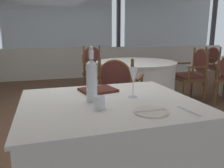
{
  "coord_description": "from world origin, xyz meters",
  "views": [
    {
      "loc": [
        -0.48,
        -2.78,
        1.21
      ],
      "look_at": [
        0.0,
        -1.22,
        0.85
      ],
      "focal_mm": 35.88,
      "sensor_mm": 36.0,
      "label": 1
    }
  ],
  "objects_px": {
    "wine_glass": "(133,76)",
    "dining_chair_0_1": "(95,67)",
    "water_tumbler": "(100,102)",
    "dining_chair_0_0": "(194,71)",
    "dining_chair_2_1": "(216,63)",
    "menu_book": "(98,90)",
    "side_plate": "(151,112)",
    "dining_chair_0_2": "(118,89)",
    "water_bottle": "(92,79)"
  },
  "relations": [
    {
      "from": "dining_chair_0_1",
      "to": "dining_chair_2_1",
      "type": "height_order",
      "value": "dining_chair_0_1"
    },
    {
      "from": "water_bottle",
      "to": "menu_book",
      "type": "relative_size",
      "value": 1.39
    },
    {
      "from": "dining_chair_0_1",
      "to": "water_tumbler",
      "type": "bearing_deg",
      "value": -37.85
    },
    {
      "from": "wine_glass",
      "to": "dining_chair_0_2",
      "type": "bearing_deg",
      "value": 76.84
    },
    {
      "from": "dining_chair_0_2",
      "to": "water_bottle",
      "type": "bearing_deg",
      "value": -172.33
    },
    {
      "from": "menu_book",
      "to": "dining_chair_0_1",
      "type": "distance_m",
      "value": 2.84
    },
    {
      "from": "water_tumbler",
      "to": "dining_chair_0_1",
      "type": "xyz_separation_m",
      "value": [
        0.7,
        3.19,
        -0.24
      ]
    },
    {
      "from": "dining_chair_2_1",
      "to": "menu_book",
      "type": "bearing_deg",
      "value": -51.07
    },
    {
      "from": "side_plate",
      "to": "dining_chair_0_0",
      "type": "height_order",
      "value": "dining_chair_0_0"
    },
    {
      "from": "side_plate",
      "to": "dining_chair_0_2",
      "type": "bearing_deg",
      "value": 78.92
    },
    {
      "from": "side_plate",
      "to": "water_bottle",
      "type": "distance_m",
      "value": 0.45
    },
    {
      "from": "water_bottle",
      "to": "water_tumbler",
      "type": "bearing_deg",
      "value": -86.21
    },
    {
      "from": "wine_glass",
      "to": "dining_chair_0_1",
      "type": "relative_size",
      "value": 0.22
    },
    {
      "from": "dining_chair_2_1",
      "to": "dining_chair_0_1",
      "type": "bearing_deg",
      "value": -91.72
    },
    {
      "from": "wine_glass",
      "to": "dining_chair_0_1",
      "type": "xyz_separation_m",
      "value": [
        0.4,
        3.01,
        -0.35
      ]
    },
    {
      "from": "side_plate",
      "to": "menu_book",
      "type": "relative_size",
      "value": 0.78
    },
    {
      "from": "dining_chair_0_0",
      "to": "dining_chair_0_1",
      "type": "height_order",
      "value": "dining_chair_0_1"
    },
    {
      "from": "side_plate",
      "to": "water_tumbler",
      "type": "distance_m",
      "value": 0.31
    },
    {
      "from": "menu_book",
      "to": "dining_chair_0_2",
      "type": "distance_m",
      "value": 1.01
    },
    {
      "from": "water_bottle",
      "to": "dining_chair_0_2",
      "type": "relative_size",
      "value": 0.4
    },
    {
      "from": "water_bottle",
      "to": "dining_chair_2_1",
      "type": "bearing_deg",
      "value": 38.53
    },
    {
      "from": "menu_book",
      "to": "dining_chair_2_1",
      "type": "bearing_deg",
      "value": 24.31
    },
    {
      "from": "side_plate",
      "to": "dining_chair_0_1",
      "type": "distance_m",
      "value": 3.38
    },
    {
      "from": "dining_chair_0_1",
      "to": "dining_chair_2_1",
      "type": "xyz_separation_m",
      "value": [
        2.84,
        -0.19,
        -0.01
      ]
    },
    {
      "from": "dining_chair_2_1",
      "to": "wine_glass",
      "type": "bearing_deg",
      "value": -46.88
    },
    {
      "from": "water_tumbler",
      "to": "dining_chair_0_2",
      "type": "relative_size",
      "value": 0.08
    },
    {
      "from": "water_bottle",
      "to": "wine_glass",
      "type": "xyz_separation_m",
      "value": [
        0.31,
        0.01,
        -0.0
      ]
    },
    {
      "from": "side_plate",
      "to": "dining_chair_2_1",
      "type": "distance_m",
      "value": 4.54
    },
    {
      "from": "water_bottle",
      "to": "wine_glass",
      "type": "relative_size",
      "value": 1.73
    },
    {
      "from": "dining_chair_0_0",
      "to": "dining_chair_0_1",
      "type": "distance_m",
      "value": 1.91
    },
    {
      "from": "water_tumbler",
      "to": "dining_chair_0_0",
      "type": "height_order",
      "value": "dining_chair_0_0"
    },
    {
      "from": "water_bottle",
      "to": "wine_glass",
      "type": "bearing_deg",
      "value": 2.32
    },
    {
      "from": "side_plate",
      "to": "dining_chair_2_1",
      "type": "height_order",
      "value": "dining_chair_2_1"
    },
    {
      "from": "dining_chair_0_0",
      "to": "dining_chair_0_2",
      "type": "relative_size",
      "value": 1.04
    },
    {
      "from": "wine_glass",
      "to": "menu_book",
      "type": "height_order",
      "value": "wine_glass"
    },
    {
      "from": "water_bottle",
      "to": "dining_chair_0_0",
      "type": "relative_size",
      "value": 0.38
    },
    {
      "from": "water_tumbler",
      "to": "dining_chair_2_1",
      "type": "distance_m",
      "value": 4.64
    },
    {
      "from": "side_plate",
      "to": "water_bottle",
      "type": "height_order",
      "value": "water_bottle"
    },
    {
      "from": "side_plate",
      "to": "dining_chair_0_2",
      "type": "distance_m",
      "value": 1.48
    },
    {
      "from": "dining_chair_0_1",
      "to": "dining_chair_2_1",
      "type": "relative_size",
      "value": 1.07
    },
    {
      "from": "side_plate",
      "to": "water_tumbler",
      "type": "relative_size",
      "value": 2.63
    },
    {
      "from": "water_tumbler",
      "to": "wine_glass",
      "type": "bearing_deg",
      "value": 31.77
    },
    {
      "from": "dining_chair_0_1",
      "to": "side_plate",
      "type": "bearing_deg",
      "value": -32.8
    },
    {
      "from": "side_plate",
      "to": "dining_chair_0_2",
      "type": "xyz_separation_m",
      "value": [
        0.28,
        1.44,
        -0.22
      ]
    },
    {
      "from": "water_tumbler",
      "to": "dining_chair_0_1",
      "type": "distance_m",
      "value": 3.27
    },
    {
      "from": "dining_chair_0_0",
      "to": "dining_chair_2_1",
      "type": "distance_m",
      "value": 1.55
    },
    {
      "from": "water_tumbler",
      "to": "dining_chair_0_2",
      "type": "distance_m",
      "value": 1.42
    },
    {
      "from": "wine_glass",
      "to": "side_plate",
      "type": "bearing_deg",
      "value": -94.05
    },
    {
      "from": "water_tumbler",
      "to": "dining_chair_0_0",
      "type": "relative_size",
      "value": 0.08
    },
    {
      "from": "water_bottle",
      "to": "dining_chair_0_0",
      "type": "bearing_deg",
      "value": 40.28
    }
  ]
}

